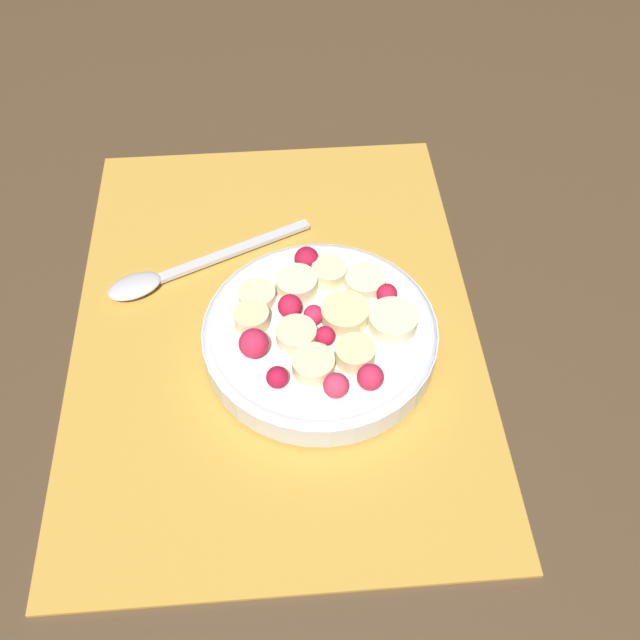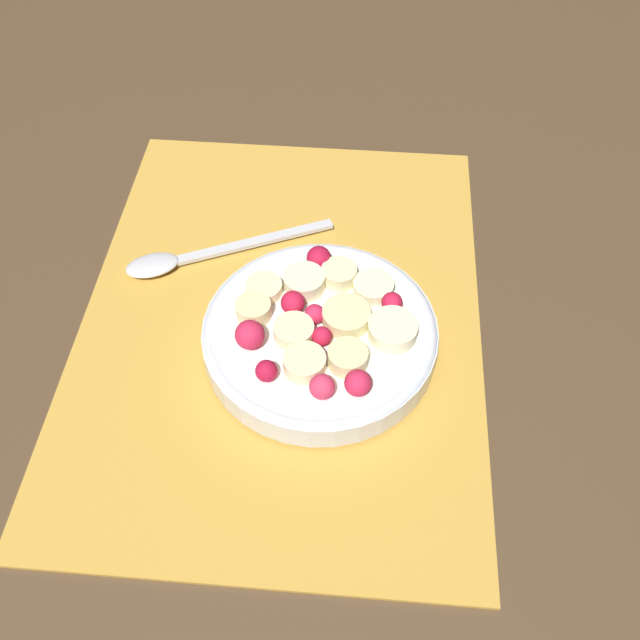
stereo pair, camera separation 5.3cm
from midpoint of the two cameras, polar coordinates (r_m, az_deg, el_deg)
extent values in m
plane|color=#4C3823|center=(0.58, -0.47, 0.02)|extent=(3.00, 3.00, 0.00)
cube|color=gold|center=(0.57, -0.47, 0.20)|extent=(0.43, 0.32, 0.01)
cylinder|color=silver|center=(0.54, 2.77, -1.54)|extent=(0.18, 0.18, 0.02)
torus|color=silver|center=(0.54, 2.80, -1.04)|extent=(0.18, 0.18, 0.01)
cylinder|color=white|center=(0.53, 2.82, -0.75)|extent=(0.16, 0.16, 0.00)
cylinder|color=beige|center=(0.52, 0.78, -1.11)|extent=(0.04, 0.04, 0.01)
cylinder|color=beige|center=(0.50, 1.75, -3.65)|extent=(0.04, 0.04, 0.01)
cylinder|color=#F4EAB7|center=(0.55, 1.47, 2.90)|extent=(0.05, 0.05, 0.01)
cylinder|color=beige|center=(0.53, -2.54, 0.67)|extent=(0.04, 0.04, 0.01)
cylinder|color=beige|center=(0.56, 4.24, 3.50)|extent=(0.03, 0.03, 0.01)
cylinder|color=beige|center=(0.53, 4.95, 0.10)|extent=(0.04, 0.04, 0.01)
cylinder|color=beige|center=(0.55, -1.78, 2.54)|extent=(0.04, 0.04, 0.01)
cylinder|color=#F4EAB7|center=(0.53, 8.69, -0.96)|extent=(0.05, 0.05, 0.01)
cylinder|color=beige|center=(0.51, 5.21, -3.22)|extent=(0.03, 0.03, 0.01)
cylinder|color=#F4EAB7|center=(0.55, 7.01, 2.49)|extent=(0.04, 0.04, 0.01)
sphere|color=red|center=(0.52, 3.06, -1.50)|extent=(0.01, 0.01, 0.01)
sphere|color=#D12347|center=(0.53, 2.42, 0.31)|extent=(0.02, 0.02, 0.02)
sphere|color=#D12347|center=(0.51, -2.73, -1.37)|extent=(0.02, 0.02, 0.02)
sphere|color=#B21433|center=(0.50, -1.82, -4.25)|extent=(0.02, 0.02, 0.02)
sphere|color=#DB3356|center=(0.49, 3.25, -5.55)|extent=(0.02, 0.02, 0.02)
sphere|color=red|center=(0.53, 0.62, 1.22)|extent=(0.02, 0.02, 0.02)
sphere|color=red|center=(0.54, 8.55, 1.23)|extent=(0.02, 0.02, 0.02)
sphere|color=#D12347|center=(0.49, 6.11, -5.24)|extent=(0.02, 0.02, 0.02)
sphere|color=#B21433|center=(0.56, 2.58, 4.81)|extent=(0.02, 0.02, 0.02)
cube|color=silver|center=(0.62, -2.76, 6.13)|extent=(0.07, 0.13, 0.00)
ellipsoid|color=silver|center=(0.61, -10.90, 4.18)|extent=(0.04, 0.05, 0.01)
camera|label=1|loc=(0.03, -87.13, 3.58)|focal=40.00mm
camera|label=2|loc=(0.03, 92.87, -3.58)|focal=40.00mm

